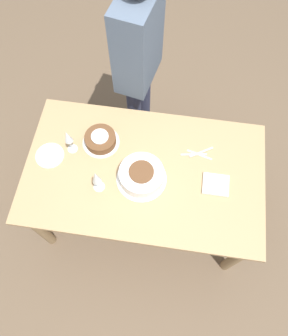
{
  "coord_description": "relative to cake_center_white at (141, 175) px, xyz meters",
  "views": [
    {
      "loc": [
        -0.12,
        0.84,
        2.63
      ],
      "look_at": [
        0.0,
        0.0,
        0.78
      ],
      "focal_mm": 35.0,
      "sensor_mm": 36.0,
      "label": 1
    }
  ],
  "objects": [
    {
      "name": "wine_glass_far",
      "position": [
        0.25,
        0.09,
        0.09
      ],
      "size": [
        0.07,
        0.07,
        0.21
      ],
      "color": "silver",
      "rests_on": "dining_table"
    },
    {
      "name": "person_cutting",
      "position": [
        0.14,
        -0.78,
        0.17
      ],
      "size": [
        0.3,
        0.44,
        1.58
      ],
      "rotation": [
        0.0,
        0.0,
        1.37
      ],
      "color": "#2D334C",
      "rests_on": "ground_plane"
    },
    {
      "name": "dessert_plate_right",
      "position": [
        0.61,
        -0.07,
        -0.05
      ],
      "size": [
        0.18,
        0.18,
        0.01
      ],
      "color": "silver",
      "rests_on": "dining_table"
    },
    {
      "name": "napkin_stack",
      "position": [
        -0.46,
        -0.02,
        -0.04
      ],
      "size": [
        0.16,
        0.14,
        0.02
      ],
      "color": "silver",
      "rests_on": "dining_table"
    },
    {
      "name": "dining_table",
      "position": [
        -0.01,
        -0.05,
        -0.16
      ],
      "size": [
        1.53,
        0.91,
        0.73
      ],
      "color": "tan",
      "rests_on": "ground_plane"
    },
    {
      "name": "cake_center_white",
      "position": [
        0.0,
        0.0,
        0.0
      ],
      "size": [
        0.32,
        0.32,
        0.11
      ],
      "color": "white",
      "rests_on": "dining_table"
    },
    {
      "name": "cake_front_chocolate",
      "position": [
        0.3,
        -0.22,
        -0.02
      ],
      "size": [
        0.24,
        0.24,
        0.08
      ],
      "color": "white",
      "rests_on": "dining_table"
    },
    {
      "name": "ground_plane",
      "position": [
        -0.01,
        -0.05,
        -0.78
      ],
      "size": [
        12.0,
        12.0,
        0.0
      ],
      "primitive_type": "plane",
      "color": "brown"
    },
    {
      "name": "fork_pile",
      "position": [
        -0.34,
        -0.23,
        -0.05
      ],
      "size": [
        0.21,
        0.1,
        0.01
      ],
      "color": "silver",
      "rests_on": "dining_table"
    },
    {
      "name": "wine_glass_near",
      "position": [
        0.48,
        -0.14,
        0.1
      ],
      "size": [
        0.07,
        0.07,
        0.22
      ],
      "color": "silver",
      "rests_on": "dining_table"
    }
  ]
}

